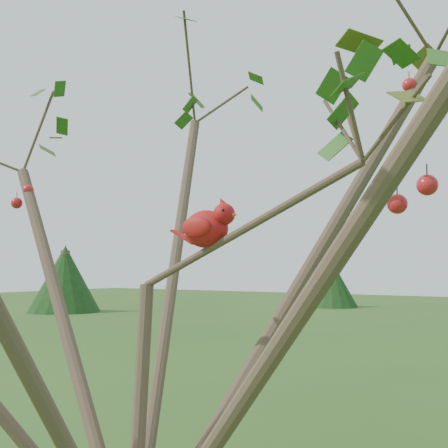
% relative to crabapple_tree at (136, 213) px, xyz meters
% --- Properties ---
extents(crabapple_tree, '(2.35, 2.05, 2.95)m').
position_rel_crabapple_tree_xyz_m(crabapple_tree, '(0.00, 0.00, 0.00)').
color(crabapple_tree, '#423023').
rests_on(crabapple_tree, ground).
extents(cardinal, '(0.19, 0.10, 0.13)m').
position_rel_crabapple_tree_xyz_m(cardinal, '(0.13, 0.11, -0.03)').
color(cardinal, '#B51A0F').
rests_on(cardinal, ground).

